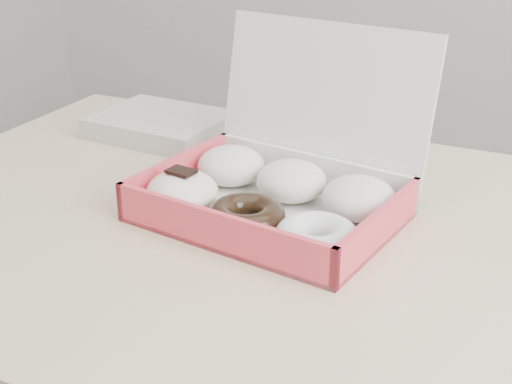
% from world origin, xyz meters
% --- Properties ---
extents(table, '(1.20, 0.80, 0.75)m').
position_xyz_m(table, '(0.00, 0.00, 0.67)').
color(table, '#CBAF85').
rests_on(table, ground).
extents(donut_box, '(0.37, 0.33, 0.24)m').
position_xyz_m(donut_box, '(-0.02, 0.04, 0.79)').
color(donut_box, silver).
rests_on(donut_box, table).
extents(newspapers, '(0.23, 0.19, 0.04)m').
position_xyz_m(newspapers, '(-0.34, 0.24, 0.77)').
color(newspapers, beige).
rests_on(newspapers, table).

